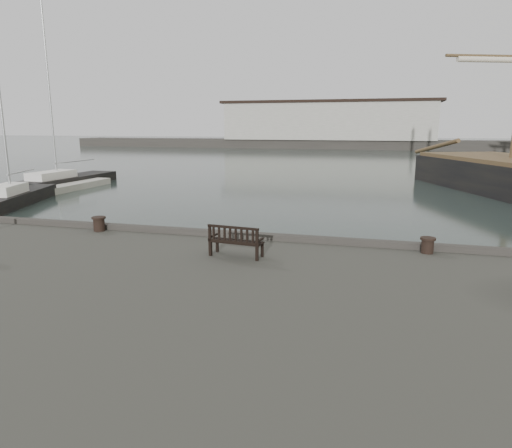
# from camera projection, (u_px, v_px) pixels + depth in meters

# --- Properties ---
(ground) EXTENTS (400.00, 400.00, 0.00)m
(ground) POSITION_uv_depth(u_px,v_px,m) (247.00, 284.00, 14.68)
(ground) COLOR black
(ground) RESTS_ON ground
(breakwater) EXTENTS (140.00, 9.50, 12.20)m
(breakwater) POSITION_uv_depth(u_px,v_px,m) (343.00, 129.00, 101.75)
(breakwater) COLOR #383530
(breakwater) RESTS_ON ground
(bench) EXTENTS (1.49, 0.65, 0.83)m
(bench) POSITION_uv_depth(u_px,v_px,m) (236.00, 247.00, 12.13)
(bench) COLOR black
(bench) RESTS_ON quay
(bollard_left) EXTENTS (0.57, 0.57, 0.48)m
(bollard_left) POSITION_uv_depth(u_px,v_px,m) (99.00, 224.00, 15.10)
(bollard_left) COLOR black
(bollard_left) RESTS_ON quay
(bollard_right) EXTENTS (0.45, 0.45, 0.43)m
(bollard_right) POSITION_uv_depth(u_px,v_px,m) (428.00, 245.00, 12.47)
(bollard_right) COLOR black
(bollard_right) RESTS_ON quay
(yacht_b) EXTENTS (2.91, 11.81, 15.28)m
(yacht_b) POSITION_uv_depth(u_px,v_px,m) (63.00, 184.00, 38.16)
(yacht_b) COLOR black
(yacht_b) RESTS_ON ground
(yacht_c) EXTENTS (4.68, 8.92, 11.84)m
(yacht_c) POSITION_uv_depth(u_px,v_px,m) (15.00, 201.00, 29.47)
(yacht_c) COLOR black
(yacht_c) RESTS_ON ground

